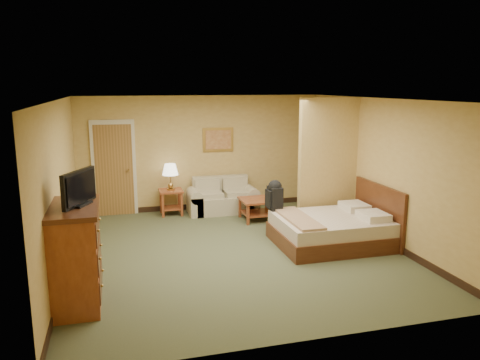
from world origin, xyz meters
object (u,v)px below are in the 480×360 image
object	(u,v)px
coffee_table	(258,205)
dresser	(75,255)
bed	(334,229)
loveseat	(223,201)

from	to	relation	value
coffee_table	dresser	bearing A→B (deg)	-138.00
bed	loveseat	bearing A→B (deg)	118.35
dresser	bed	xyz separation A→B (m)	(4.30, 1.24, -0.38)
coffee_table	dresser	world-z (taller)	dresser
loveseat	coffee_table	bearing A→B (deg)	-55.07
loveseat	dresser	distance (m)	4.86
loveseat	dresser	bearing A→B (deg)	-126.14
coffee_table	dresser	distance (m)	4.63
coffee_table	bed	distance (m)	2.04
coffee_table	dresser	size ratio (longest dim) A/B	0.54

